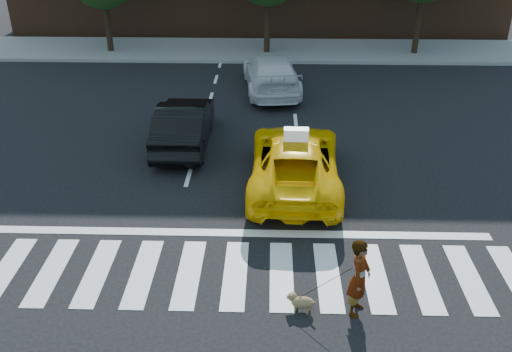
{
  "coord_description": "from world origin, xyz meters",
  "views": [
    {
      "loc": [
        0.72,
        -9.84,
        7.63
      ],
      "look_at": [
        0.38,
        2.47,
        1.1
      ],
      "focal_mm": 40.0,
      "sensor_mm": 36.0,
      "label": 1
    }
  ],
  "objects_px": {
    "white_suv": "(271,73)",
    "dog": "(300,301)",
    "taxi": "(295,161)",
    "woman": "(359,278)",
    "black_sedan": "(184,124)"
  },
  "relations": [
    {
      "from": "taxi",
      "to": "white_suv",
      "type": "bearing_deg",
      "value": -83.09
    },
    {
      "from": "dog",
      "to": "white_suv",
      "type": "bearing_deg",
      "value": 115.9
    },
    {
      "from": "taxi",
      "to": "white_suv",
      "type": "distance_m",
      "value": 7.79
    },
    {
      "from": "woman",
      "to": "black_sedan",
      "type": "bearing_deg",
      "value": 51.93
    },
    {
      "from": "woman",
      "to": "white_suv",
      "type": "bearing_deg",
      "value": 29.61
    },
    {
      "from": "taxi",
      "to": "dog",
      "type": "height_order",
      "value": "taxi"
    },
    {
      "from": "black_sedan",
      "to": "white_suv",
      "type": "relative_size",
      "value": 0.88
    },
    {
      "from": "black_sedan",
      "to": "dog",
      "type": "bearing_deg",
      "value": 113.29
    },
    {
      "from": "dog",
      "to": "woman",
      "type": "bearing_deg",
      "value": 22.17
    },
    {
      "from": "black_sedan",
      "to": "woman",
      "type": "distance_m",
      "value": 8.93
    },
    {
      "from": "white_suv",
      "to": "dog",
      "type": "relative_size",
      "value": 8.35
    },
    {
      "from": "dog",
      "to": "taxi",
      "type": "bearing_deg",
      "value": 112.61
    },
    {
      "from": "black_sedan",
      "to": "dog",
      "type": "xyz_separation_m",
      "value": [
        3.35,
        -7.72,
        -0.51
      ]
    },
    {
      "from": "white_suv",
      "to": "woman",
      "type": "bearing_deg",
      "value": 91.4
    },
    {
      "from": "woman",
      "to": "taxi",
      "type": "bearing_deg",
      "value": 33.48
    }
  ]
}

